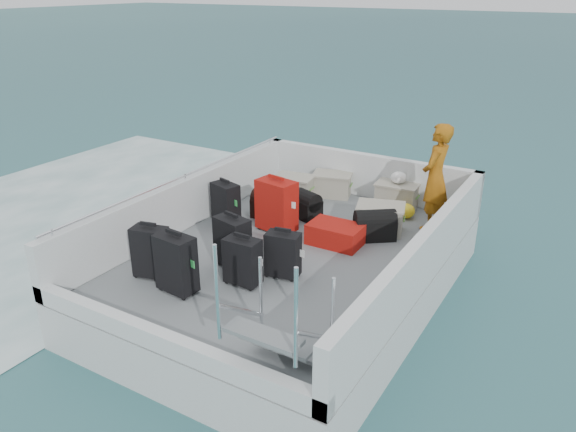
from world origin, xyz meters
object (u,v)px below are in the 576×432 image
suitcase_0 (151,253)px  passenger (435,177)px  suitcase_8 (336,234)px  crate_1 (332,185)px  suitcase_3 (176,264)px  suitcase_7 (283,255)px  crate_0 (294,188)px  suitcase_5 (277,206)px  crate_2 (397,196)px  suitcase_2 (226,203)px  suitcase_4 (232,243)px  suitcase_6 (243,262)px  crate_3 (380,219)px

suitcase_0 → passenger: (2.39, 3.10, 0.44)m
suitcase_8 → crate_1: crate_1 is taller
suitcase_0 → suitcase_3: bearing=-26.1°
suitcase_0 → crate_1: (0.60, 3.55, -0.14)m
suitcase_7 → crate_0: size_ratio=0.97×
suitcase_5 → suitcase_8: (0.90, 0.04, -0.23)m
suitcase_7 → crate_1: suitcase_7 is taller
suitcase_5 → crate_0: (-0.43, 1.22, -0.20)m
crate_1 → crate_2: crate_2 is taller
suitcase_2 → suitcase_3: 2.02m
suitcase_3 → suitcase_7: (0.84, 0.91, -0.06)m
suitcase_4 → crate_1: (-0.07, 2.84, -0.15)m
suitcase_6 → passenger: passenger is taller
suitcase_0 → suitcase_4: size_ratio=0.99×
suitcase_7 → passenger: 2.58m
suitcase_2 → suitcase_6: bearing=-30.7°
suitcase_6 → suitcase_8: suitcase_6 is taller
suitcase_0 → crate_2: size_ratio=1.05×
suitcase_7 → crate_0: suitcase_7 is taller
passenger → suitcase_2: bearing=-58.1°
crate_0 → crate_1: bearing=42.9°
suitcase_8 → suitcase_0: bearing=142.4°
suitcase_3 → crate_1: 3.66m
suitcase_6 → crate_2: bearing=77.5°
crate_3 → suitcase_4: bearing=-121.2°
suitcase_0 → crate_1: bearing=66.9°
suitcase_5 → suitcase_7: 1.34m
crate_1 → suitcase_5: bearing=-91.4°
passenger → crate_2: bearing=-120.8°
suitcase_7 → crate_3: bearing=64.5°
suitcase_0 → suitcase_7: bearing=17.5°
suitcase_5 → suitcase_8: 0.93m
suitcase_3 → suitcase_7: bearing=52.6°
suitcase_6 → crate_1: (-0.43, 3.14, -0.11)m
crate_0 → crate_1: crate_1 is taller
crate_3 → suitcase_3: bearing=-116.1°
suitcase_0 → suitcase_4: bearing=33.1°
suitcase_0 → crate_3: size_ratio=1.03×
suitcase_3 → suitcase_6: (0.54, 0.52, -0.06)m
suitcase_6 → crate_1: 3.17m
suitcase_6 → crate_0: (-0.89, 2.71, -0.11)m
suitcase_3 → suitcase_4: (0.18, 0.81, -0.02)m
suitcase_5 → crate_0: suitcase_5 is taller
suitcase_2 → crate_0: 1.39m
passenger → crate_3: bearing=-43.8°
suitcase_6 → suitcase_8: bearing=73.3°
suitcase_0 → crate_0: (0.13, 3.11, -0.14)m
suitcase_0 → passenger: passenger is taller
crate_2 → crate_3: 1.01m
suitcase_5 → suitcase_6: size_ratio=1.30×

